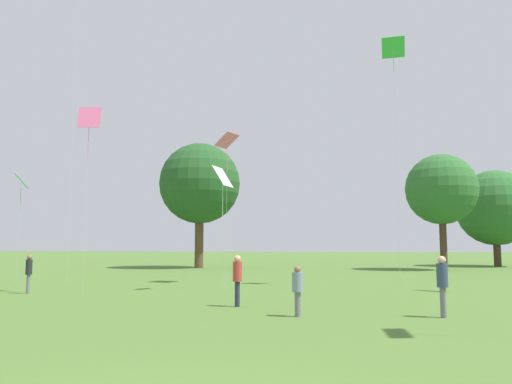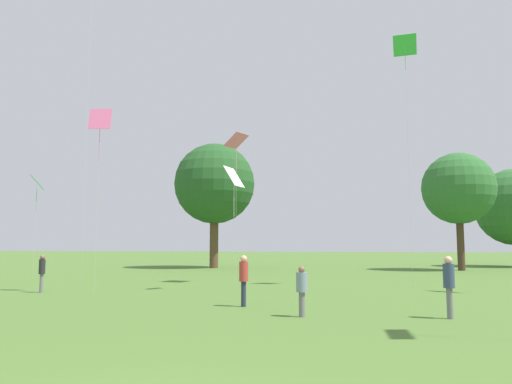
{
  "view_description": "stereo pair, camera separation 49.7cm",
  "coord_description": "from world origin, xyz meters",
  "px_view_note": "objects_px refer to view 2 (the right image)",
  "views": [
    {
      "loc": [
        2.16,
        -5.25,
        2.2
      ],
      "look_at": [
        0.14,
        7.06,
        3.52
      ],
      "focal_mm": 35.0,
      "sensor_mm": 36.0,
      "label": 1
    },
    {
      "loc": [
        2.65,
        -5.16,
        2.2
      ],
      "look_at": [
        0.14,
        7.06,
        3.52
      ],
      "focal_mm": 35.0,
      "sensor_mm": 36.0,
      "label": 2
    }
  ],
  "objects_px": {
    "kite_4": "(405,51)",
    "kite_0": "(236,144)",
    "kite_2": "(37,184)",
    "kite_7": "(234,178)",
    "person_standing_3": "(449,281)",
    "person_standing_2": "(42,269)",
    "person_standing_0": "(302,287)",
    "distant_tree_0": "(458,189)",
    "kite_6": "(100,123)",
    "distant_tree_1": "(215,184)",
    "person_standing_4": "(244,275)"
  },
  "relations": [
    {
      "from": "person_standing_2",
      "to": "distant_tree_0",
      "type": "relative_size",
      "value": 0.17
    },
    {
      "from": "kite_6",
      "to": "kite_7",
      "type": "distance_m",
      "value": 8.76
    },
    {
      "from": "person_standing_4",
      "to": "kite_6",
      "type": "relative_size",
      "value": 0.21
    },
    {
      "from": "person_standing_2",
      "to": "kite_4",
      "type": "distance_m",
      "value": 21.5
    },
    {
      "from": "person_standing_2",
      "to": "kite_4",
      "type": "xyz_separation_m",
      "value": [
        17.06,
        6.2,
        11.53
      ]
    },
    {
      "from": "kite_6",
      "to": "distant_tree_1",
      "type": "bearing_deg",
      "value": 128.61
    },
    {
      "from": "kite_7",
      "to": "distant_tree_1",
      "type": "distance_m",
      "value": 19.03
    },
    {
      "from": "person_standing_2",
      "to": "kite_6",
      "type": "height_order",
      "value": "kite_6"
    },
    {
      "from": "person_standing_3",
      "to": "kite_6",
      "type": "xyz_separation_m",
      "value": [
        -14.41,
        4.96,
        6.75
      ]
    },
    {
      "from": "person_standing_0",
      "to": "kite_6",
      "type": "bearing_deg",
      "value": 78.48
    },
    {
      "from": "kite_6",
      "to": "distant_tree_0",
      "type": "distance_m",
      "value": 32.03
    },
    {
      "from": "person_standing_3",
      "to": "kite_2",
      "type": "distance_m",
      "value": 25.23
    },
    {
      "from": "kite_2",
      "to": "kite_7",
      "type": "relative_size",
      "value": 0.96
    },
    {
      "from": "kite_2",
      "to": "kite_4",
      "type": "height_order",
      "value": "kite_4"
    },
    {
      "from": "person_standing_3",
      "to": "person_standing_4",
      "type": "height_order",
      "value": "person_standing_3"
    },
    {
      "from": "distant_tree_0",
      "to": "kite_2",
      "type": "bearing_deg",
      "value": -146.66
    },
    {
      "from": "person_standing_0",
      "to": "kite_4",
      "type": "xyz_separation_m",
      "value": [
        4.41,
        11.52,
        11.68
      ]
    },
    {
      "from": "person_standing_3",
      "to": "kite_2",
      "type": "relative_size",
      "value": 0.29
    },
    {
      "from": "person_standing_4",
      "to": "kite_7",
      "type": "bearing_deg",
      "value": 146.62
    },
    {
      "from": "person_standing_4",
      "to": "kite_7",
      "type": "height_order",
      "value": "kite_7"
    },
    {
      "from": "person_standing_3",
      "to": "kite_4",
      "type": "bearing_deg",
      "value": 55.55
    },
    {
      "from": "person_standing_2",
      "to": "kite_6",
      "type": "distance_m",
      "value": 7.3
    },
    {
      "from": "kite_7",
      "to": "kite_6",
      "type": "bearing_deg",
      "value": -157.0
    },
    {
      "from": "person_standing_4",
      "to": "distant_tree_1",
      "type": "distance_m",
      "value": 30.65
    },
    {
      "from": "person_standing_2",
      "to": "kite_0",
      "type": "height_order",
      "value": "kite_0"
    },
    {
      "from": "distant_tree_1",
      "to": "kite_2",
      "type": "bearing_deg",
      "value": -107.53
    },
    {
      "from": "person_standing_0",
      "to": "distant_tree_0",
      "type": "distance_m",
      "value": 32.48
    },
    {
      "from": "person_standing_0",
      "to": "kite_4",
      "type": "relative_size",
      "value": 0.12
    },
    {
      "from": "person_standing_3",
      "to": "kite_6",
      "type": "relative_size",
      "value": 0.22
    },
    {
      "from": "kite_2",
      "to": "kite_7",
      "type": "height_order",
      "value": "kite_7"
    },
    {
      "from": "kite_6",
      "to": "distant_tree_1",
      "type": "xyz_separation_m",
      "value": [
        -1.75,
        24.99,
        0.15
      ]
    },
    {
      "from": "kite_2",
      "to": "kite_4",
      "type": "distance_m",
      "value": 23.09
    },
    {
      "from": "distant_tree_0",
      "to": "kite_0",
      "type": "bearing_deg",
      "value": -122.41
    },
    {
      "from": "person_standing_3",
      "to": "distant_tree_0",
      "type": "distance_m",
      "value": 30.84
    },
    {
      "from": "kite_4",
      "to": "kite_0",
      "type": "bearing_deg",
      "value": 75.64
    },
    {
      "from": "person_standing_2",
      "to": "distant_tree_1",
      "type": "height_order",
      "value": "distant_tree_1"
    },
    {
      "from": "person_standing_2",
      "to": "kite_0",
      "type": "distance_m",
      "value": 10.8
    },
    {
      "from": "kite_7",
      "to": "distant_tree_1",
      "type": "relative_size",
      "value": 0.57
    },
    {
      "from": "person_standing_3",
      "to": "distant_tree_0",
      "type": "height_order",
      "value": "distant_tree_0"
    },
    {
      "from": "person_standing_0",
      "to": "person_standing_3",
      "type": "bearing_deg",
      "value": -66.35
    },
    {
      "from": "kite_7",
      "to": "kite_0",
      "type": "bearing_deg",
      "value": -108.58
    },
    {
      "from": "person_standing_4",
      "to": "distant_tree_1",
      "type": "bearing_deg",
      "value": 149.05
    },
    {
      "from": "person_standing_2",
      "to": "person_standing_0",
      "type": "bearing_deg",
      "value": 166.49
    },
    {
      "from": "person_standing_2",
      "to": "person_standing_3",
      "type": "relative_size",
      "value": 0.94
    },
    {
      "from": "person_standing_2",
      "to": "distant_tree_0",
      "type": "xyz_separation_m",
      "value": [
        22.97,
        24.86,
        5.98
      ]
    },
    {
      "from": "distant_tree_0",
      "to": "distant_tree_1",
      "type": "bearing_deg",
      "value": 179.3
    },
    {
      "from": "person_standing_3",
      "to": "kite_0",
      "type": "xyz_separation_m",
      "value": [
        -8.36,
        7.14,
        5.95
      ]
    },
    {
      "from": "distant_tree_1",
      "to": "person_standing_2",
      "type": "bearing_deg",
      "value": -91.97
    },
    {
      "from": "person_standing_3",
      "to": "kite_4",
      "type": "distance_m",
      "value": 15.9
    },
    {
      "from": "person_standing_2",
      "to": "person_standing_4",
      "type": "height_order",
      "value": "person_standing_4"
    }
  ]
}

